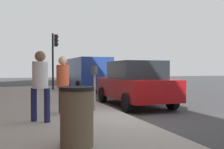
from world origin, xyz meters
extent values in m
plane|color=#38383A|center=(0.00, 0.00, 0.00)|extent=(80.00, 80.00, 0.00)
cube|color=gray|center=(0.00, 3.00, 0.07)|extent=(28.00, 6.00, 0.15)
cylinder|color=gray|center=(0.95, 0.73, 0.72)|extent=(0.07, 0.07, 1.15)
cube|color=#383D42|center=(0.85, 0.73, 1.43)|extent=(0.16, 0.11, 0.26)
cube|color=#383D42|center=(1.05, 0.73, 1.43)|extent=(0.16, 0.11, 0.26)
cube|color=#268C33|center=(0.85, 0.67, 1.45)|extent=(0.10, 0.01, 0.10)
cube|color=#268C33|center=(1.05, 0.67, 1.45)|extent=(0.10, 0.01, 0.10)
cylinder|color=#47474C|center=(0.89, 1.78, 0.55)|extent=(0.15, 0.15, 0.80)
cylinder|color=#47474C|center=(0.53, 1.74, 0.55)|extent=(0.15, 0.15, 0.80)
cylinder|color=#D85933|center=(0.71, 1.76, 1.26)|extent=(0.37, 0.37, 0.63)
sphere|color=beige|center=(0.71, 1.76, 1.70)|extent=(0.25, 0.25, 0.25)
cylinder|color=#191E4C|center=(-0.15, 2.62, 0.57)|extent=(0.15, 0.15, 0.83)
cylinder|color=#191E4C|center=(-0.39, 2.32, 0.57)|extent=(0.15, 0.15, 0.83)
cylinder|color=silver|center=(-0.27, 2.47, 1.32)|extent=(0.38, 0.38, 0.66)
sphere|color=brown|center=(-0.27, 2.47, 1.78)|extent=(0.26, 0.26, 0.26)
cube|color=maroon|center=(2.57, -1.35, 0.71)|extent=(4.42, 1.90, 0.76)
cube|color=black|center=(2.37, -1.35, 1.43)|extent=(2.22, 1.72, 0.68)
cylinder|color=black|center=(4.01, -0.50, 0.33)|extent=(0.66, 0.23, 0.66)
cylinder|color=black|center=(3.98, -2.24, 0.33)|extent=(0.66, 0.23, 0.66)
cylinder|color=black|center=(1.15, -0.46, 0.33)|extent=(0.66, 0.23, 0.66)
cylinder|color=black|center=(1.12, -2.20, 0.33)|extent=(0.66, 0.23, 0.66)
cube|color=navy|center=(10.28, -1.35, 1.28)|extent=(5.22, 2.06, 1.80)
cylinder|color=black|center=(11.96, -0.38, 0.38)|extent=(0.76, 0.23, 0.76)
cylinder|color=black|center=(11.98, -2.28, 0.38)|extent=(0.76, 0.23, 0.76)
cylinder|color=black|center=(8.58, -0.42, 0.38)|extent=(0.76, 0.23, 0.76)
cylinder|color=black|center=(8.60, -2.32, 0.38)|extent=(0.76, 0.23, 0.76)
cylinder|color=black|center=(10.11, 0.93, 1.95)|extent=(0.12, 0.12, 3.60)
cube|color=black|center=(10.11, 0.73, 3.30)|extent=(0.24, 0.20, 0.76)
sphere|color=red|center=(10.11, 0.62, 3.54)|extent=(0.14, 0.14, 0.14)
sphere|color=orange|center=(10.11, 0.62, 3.30)|extent=(0.14, 0.14, 0.14)
sphere|color=green|center=(10.11, 0.62, 3.06)|extent=(0.14, 0.14, 0.14)
cylinder|color=brown|center=(-2.63, 2.05, 0.62)|extent=(0.56, 0.56, 0.95)
cylinder|color=black|center=(-2.63, 2.05, 1.13)|extent=(0.59, 0.59, 0.06)
camera|label=1|loc=(-6.95, 2.95, 1.46)|focal=41.98mm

